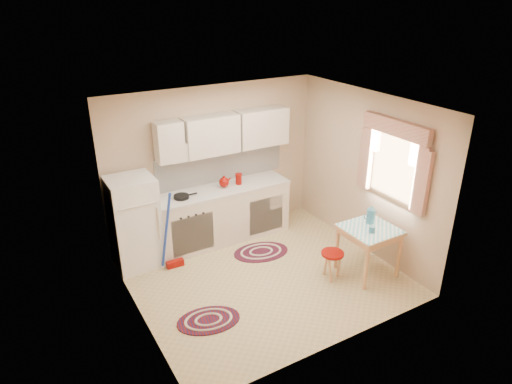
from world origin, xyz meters
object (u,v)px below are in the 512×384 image
base_cabinets (222,215)px  stool (332,265)px  fridge (134,223)px  table (368,251)px

base_cabinets → stool: size_ratio=5.36×
base_cabinets → fridge: bearing=-178.0°
fridge → table: (2.82, -1.89, -0.34)m
fridge → base_cabinets: size_ratio=0.62×
base_cabinets → table: bearing=-54.5°
fridge → stool: bearing=-37.6°
table → stool: bearing=165.6°
stool → fridge: bearing=142.4°
table → stool: 0.57m
base_cabinets → table: size_ratio=3.12×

